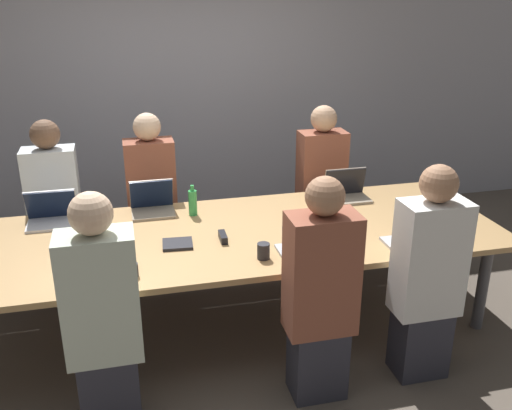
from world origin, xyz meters
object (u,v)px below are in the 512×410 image
object	(u,v)px
laptop_near_midright	(306,244)
stapler	(223,237)
person_near_midright	(320,295)
person_near_left	(103,318)
person_near_right	(427,278)
person_far_right	(321,186)
cup_far_right	(320,199)
laptop_far_left	(52,214)
cup_near_left	(131,270)
laptop_far_right	(346,190)
person_far_left	(55,209)
laptop_far_midleft	(152,203)
bottle_far_midleft	(193,202)
laptop_near_right	(414,237)
bottle_near_right	(437,219)
cup_near_midright	(263,251)
laptop_near_left	(86,272)

from	to	relation	value
laptop_near_midright	stapler	world-z (taller)	laptop_near_midright
person_near_midright	person_near_left	size ratio (longest dim) A/B	1.00
person_near_right	stapler	world-z (taller)	person_near_right
person_far_right	cup_far_right	size ratio (longest dim) A/B	14.90
person_far_right	person_near_left	world-z (taller)	same
person_near_right	laptop_far_left	distance (m)	2.62
person_near_midright	cup_near_left	distance (m)	1.12
laptop_far_left	laptop_far_right	bearing A→B (deg)	-0.79
person_far_left	laptop_far_right	size ratio (longest dim) A/B	4.08
laptop_far_midleft	bottle_far_midleft	xyz separation A→B (m)	(0.29, -0.12, 0.03)
person_near_right	laptop_near_right	bearing A→B (deg)	-103.60
bottle_near_right	laptop_far_left	xyz separation A→B (m)	(-2.61, 0.81, -0.03)
person_near_right	stapler	xyz separation A→B (m)	(-1.12, 0.73, 0.07)
laptop_near_right	person_far_left	xyz separation A→B (m)	(-2.37, 1.38, -0.11)
cup_near_left	person_near_midright	bearing A→B (deg)	-21.15
laptop_near_midright	person_far_right	distance (m)	1.45
cup_near_midright	person_far_left	bearing A→B (deg)	135.99
laptop_far_midleft	bottle_near_right	bearing A→B (deg)	-24.28
laptop_near_midright	bottle_far_midleft	size ratio (longest dim) A/B	1.49
laptop_far_left	cup_far_right	size ratio (longest dim) A/B	3.77
laptop_near_right	cup_near_left	world-z (taller)	laptop_near_right
laptop_near_right	bottle_far_midleft	size ratio (longest dim) A/B	1.51
person_near_right	person_near_left	xyz separation A→B (m)	(-1.91, 0.00, 0.00)
person_near_midright	laptop_far_midleft	world-z (taller)	person_near_midright
cup_near_left	laptop_near_left	bearing A→B (deg)	-171.44
laptop_far_right	bottle_far_midleft	xyz separation A→B (m)	(-1.25, -0.05, 0.03)
laptop_far_midleft	person_far_right	bearing A→B (deg)	14.01
person_far_right	stapler	bearing A→B (deg)	-136.82
cup_near_left	bottle_far_midleft	bearing A→B (deg)	60.53
bottle_near_right	laptop_far_left	world-z (taller)	laptop_far_left
laptop_near_right	person_near_left	bearing A→B (deg)	9.76
cup_near_left	person_far_left	bearing A→B (deg)	111.83
cup_near_midright	laptop_far_right	size ratio (longest dim) A/B	0.30
person_near_midright	laptop_far_left	size ratio (longest dim) A/B	3.94
person_near_right	laptop_far_right	distance (m)	1.29
person_near_right	cup_near_left	xyz separation A→B (m)	(-1.74, 0.37, 0.08)
cup_far_right	bottle_far_midleft	distance (m)	1.00
person_near_midright	cup_near_midright	size ratio (longest dim) A/B	13.55
person_far_left	laptop_far_midleft	distance (m)	0.84
laptop_near_left	laptop_far_left	bearing A→B (deg)	-74.77
bottle_far_midleft	laptop_near_left	world-z (taller)	laptop_near_left
person_near_right	cup_far_right	xyz separation A→B (m)	(-0.25, 1.22, 0.08)
bottle_near_right	person_far_left	distance (m)	2.90
laptop_near_midright	cup_near_left	world-z (taller)	laptop_near_midright
laptop_near_left	stapler	xyz separation A→B (m)	(0.87, 0.40, -0.05)
bottle_near_right	cup_far_right	size ratio (longest dim) A/B	2.59
laptop_near_right	laptop_far_right	bearing A→B (deg)	-84.51
cup_near_midright	person_far_right	world-z (taller)	person_far_right
laptop_near_right	laptop_near_left	bearing A→B (deg)	0.34
bottle_near_right	laptop_near_left	size ratio (longest dim) A/B	0.74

